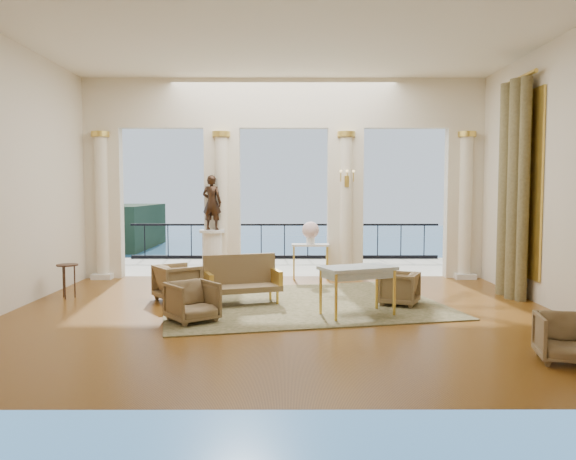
{
  "coord_description": "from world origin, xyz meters",
  "views": [
    {
      "loc": [
        0.07,
        -8.97,
        1.99
      ],
      "look_at": [
        0.09,
        0.6,
        1.32
      ],
      "focal_mm": 35.0,
      "sensor_mm": 36.0,
      "label": 1
    }
  ],
  "objects_px": {
    "armchair_d": "(177,280)",
    "statue": "(212,203)",
    "console_table": "(310,250)",
    "game_table": "(358,272)",
    "armchair_a": "(192,300)",
    "armchair_c": "(399,287)",
    "armchair_b": "(565,336)",
    "settee": "(242,280)",
    "pedestal": "(212,256)",
    "side_table": "(67,269)"
  },
  "relations": [
    {
      "from": "armchair_d",
      "to": "statue",
      "type": "height_order",
      "value": "statue"
    },
    {
      "from": "armchair_d",
      "to": "console_table",
      "type": "bearing_deg",
      "value": -80.77
    },
    {
      "from": "game_table",
      "to": "armchair_a",
      "type": "bearing_deg",
      "value": 166.69
    },
    {
      "from": "armchair_c",
      "to": "game_table",
      "type": "xyz_separation_m",
      "value": [
        -0.82,
        -0.8,
        0.39
      ]
    },
    {
      "from": "armchair_b",
      "to": "console_table",
      "type": "height_order",
      "value": "console_table"
    },
    {
      "from": "game_table",
      "to": "console_table",
      "type": "xyz_separation_m",
      "value": [
        -0.59,
        3.68,
        -0.05
      ]
    },
    {
      "from": "settee",
      "to": "console_table",
      "type": "height_order",
      "value": "settee"
    },
    {
      "from": "armchair_d",
      "to": "pedestal",
      "type": "xyz_separation_m",
      "value": [
        0.32,
        2.38,
        0.18
      ]
    },
    {
      "from": "armchair_d",
      "to": "side_table",
      "type": "xyz_separation_m",
      "value": [
        -2.08,
        0.22,
        0.18
      ]
    },
    {
      "from": "settee",
      "to": "side_table",
      "type": "xyz_separation_m",
      "value": [
        -3.28,
        0.54,
        0.11
      ]
    },
    {
      "from": "pedestal",
      "to": "side_table",
      "type": "relative_size",
      "value": 1.78
    },
    {
      "from": "console_table",
      "to": "settee",
      "type": "bearing_deg",
      "value": -113.92
    },
    {
      "from": "armchair_b",
      "to": "game_table",
      "type": "bearing_deg",
      "value": 142.79
    },
    {
      "from": "settee",
      "to": "game_table",
      "type": "height_order",
      "value": "settee"
    },
    {
      "from": "pedestal",
      "to": "statue",
      "type": "height_order",
      "value": "statue"
    },
    {
      "from": "settee",
      "to": "pedestal",
      "type": "distance_m",
      "value": 2.84
    },
    {
      "from": "armchair_a",
      "to": "armchair_b",
      "type": "bearing_deg",
      "value": -60.28
    },
    {
      "from": "pedestal",
      "to": "side_table",
      "type": "distance_m",
      "value": 3.23
    },
    {
      "from": "statue",
      "to": "armchair_a",
      "type": "bearing_deg",
      "value": 109.27
    },
    {
      "from": "game_table",
      "to": "statue",
      "type": "distance_m",
      "value": 4.69
    },
    {
      "from": "pedestal",
      "to": "statue",
      "type": "xyz_separation_m",
      "value": [
        -0.0,
        0.0,
        1.19
      ]
    },
    {
      "from": "armchair_d",
      "to": "statue",
      "type": "xyz_separation_m",
      "value": [
        0.32,
        2.38,
        1.37
      ]
    },
    {
      "from": "armchair_a",
      "to": "armchair_c",
      "type": "height_order",
      "value": "armchair_a"
    },
    {
      "from": "armchair_a",
      "to": "game_table",
      "type": "distance_m",
      "value": 2.62
    },
    {
      "from": "console_table",
      "to": "armchair_d",
      "type": "bearing_deg",
      "value": -134.28
    },
    {
      "from": "armchair_c",
      "to": "game_table",
      "type": "bearing_deg",
      "value": -22.11
    },
    {
      "from": "settee",
      "to": "side_table",
      "type": "relative_size",
      "value": 2.24
    },
    {
      "from": "armchair_c",
      "to": "armchair_b",
      "type": "bearing_deg",
      "value": 45.39
    },
    {
      "from": "armchair_d",
      "to": "game_table",
      "type": "relative_size",
      "value": 0.56
    },
    {
      "from": "armchair_b",
      "to": "side_table",
      "type": "xyz_separation_m",
      "value": [
        -7.3,
        3.92,
        0.23
      ]
    },
    {
      "from": "armchair_b",
      "to": "console_table",
      "type": "xyz_separation_m",
      "value": [
        -2.7,
        6.12,
        0.35
      ]
    },
    {
      "from": "game_table",
      "to": "side_table",
      "type": "height_order",
      "value": "game_table"
    },
    {
      "from": "settee",
      "to": "game_table",
      "type": "bearing_deg",
      "value": -44.77
    },
    {
      "from": "armchair_d",
      "to": "side_table",
      "type": "distance_m",
      "value": 2.1
    },
    {
      "from": "armchair_b",
      "to": "armchair_c",
      "type": "distance_m",
      "value": 3.49
    },
    {
      "from": "armchair_d",
      "to": "game_table",
      "type": "bearing_deg",
      "value": -146.66
    },
    {
      "from": "statue",
      "to": "armchair_c",
      "type": "bearing_deg",
      "value": 157.85
    },
    {
      "from": "armchair_d",
      "to": "game_table",
      "type": "height_order",
      "value": "game_table"
    },
    {
      "from": "settee",
      "to": "armchair_b",
      "type": "bearing_deg",
      "value": -58.76
    },
    {
      "from": "console_table",
      "to": "side_table",
      "type": "height_order",
      "value": "console_table"
    },
    {
      "from": "armchair_b",
      "to": "settee",
      "type": "xyz_separation_m",
      "value": [
        -4.02,
        3.38,
        0.12
      ]
    },
    {
      "from": "settee",
      "to": "pedestal",
      "type": "relative_size",
      "value": 1.26
    },
    {
      "from": "pedestal",
      "to": "side_table",
      "type": "bearing_deg",
      "value": -138.05
    },
    {
      "from": "armchair_c",
      "to": "pedestal",
      "type": "height_order",
      "value": "pedestal"
    },
    {
      "from": "armchair_b",
      "to": "armchair_d",
      "type": "xyz_separation_m",
      "value": [
        -5.22,
        3.7,
        0.05
      ]
    },
    {
      "from": "armchair_b",
      "to": "armchair_d",
      "type": "relative_size",
      "value": 0.85
    },
    {
      "from": "armchair_b",
      "to": "settee",
      "type": "relative_size",
      "value": 0.44
    },
    {
      "from": "armchair_c",
      "to": "side_table",
      "type": "xyz_separation_m",
      "value": [
        -6.02,
        0.68,
        0.22
      ]
    },
    {
      "from": "settee",
      "to": "side_table",
      "type": "bearing_deg",
      "value": 151.91
    },
    {
      "from": "armchair_b",
      "to": "pedestal",
      "type": "bearing_deg",
      "value": 140.89
    }
  ]
}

